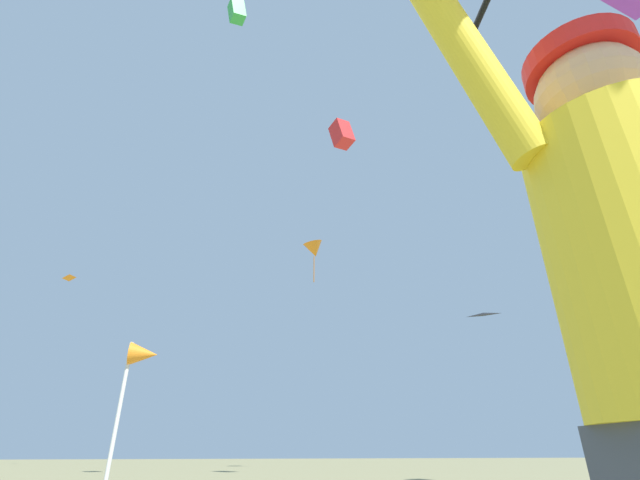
{
  "coord_description": "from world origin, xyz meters",
  "views": [
    {
      "loc": [
        -1.03,
        -0.78,
        0.78
      ],
      "look_at": [
        -0.28,
        2.46,
        2.4
      ],
      "focal_mm": 24.44,
      "sensor_mm": 36.0,
      "label": 1
    }
  ],
  "objects": [
    {
      "name": "distant_kite_black_mid_right",
      "position": [
        6.6,
        10.41,
        4.48
      ],
      "size": [
        1.0,
        1.01,
        0.25
      ],
      "color": "black"
    },
    {
      "name": "distant_kite_red_low_left",
      "position": [
        3.0,
        12.61,
        12.35
      ],
      "size": [
        1.01,
        0.94,
        1.22
      ],
      "color": "red"
    },
    {
      "name": "distant_kite_orange_low_right",
      "position": [
        3.83,
        21.5,
        11.28
      ],
      "size": [
        1.36,
        1.25,
        2.65
      ],
      "color": "orange"
    },
    {
      "name": "distant_kite_green_high_right",
      "position": [
        -1.62,
        11.12,
        16.39
      ],
      "size": [
        0.79,
        0.69,
        0.94
      ],
      "color": "green"
    },
    {
      "name": "distant_kite_orange_overhead_distant",
      "position": [
        -11.6,
        30.79,
        11.69
      ],
      "size": [
        0.75,
        0.79,
        0.39
      ],
      "color": "orange"
    },
    {
      "name": "marker_flag",
      "position": [
        -1.82,
        4.23,
        1.59
      ],
      "size": [
        0.3,
        0.24,
        1.84
      ],
      "color": "silver",
      "rests_on": "ground"
    }
  ]
}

